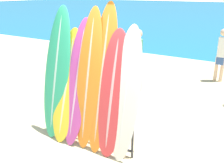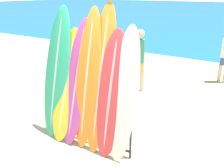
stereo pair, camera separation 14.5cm
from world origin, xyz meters
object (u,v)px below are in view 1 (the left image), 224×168
surfboard_rack (89,119)px  person_near_water (221,53)px  surfboard_slot_3 (89,80)px  surfboard_slot_2 (78,83)px  surfboard_slot_6 (126,96)px  surfboard_slot_1 (67,86)px  surfboard_slot_0 (57,73)px  person_far_right (85,60)px  surfboard_slot_4 (102,80)px  person_far_left (137,58)px  surfboard_slot_5 (112,95)px

surfboard_rack → person_near_water: (1.32, 5.03, 0.40)m
surfboard_slot_3 → surfboard_slot_2: bearing=178.6°
surfboard_slot_3 → person_near_water: 5.19m
surfboard_slot_6 → person_near_water: (0.57, 5.02, -0.22)m
surfboard_slot_1 → surfboard_slot_6: surfboard_slot_6 is taller
surfboard_slot_0 → person_far_right: size_ratio=1.52×
surfboard_slot_2 → surfboard_slot_4: (0.52, 0.02, 0.14)m
surfboard_rack → surfboard_slot_0: size_ratio=0.74×
surfboard_slot_0 → surfboard_slot_3: surfboard_slot_3 is taller
surfboard_slot_3 → person_far_left: surfboard_slot_3 is taller
surfboard_slot_2 → person_far_right: surfboard_slot_2 is taller
person_near_water → person_far_left: (-1.81, -2.11, 0.06)m
surfboard_slot_2 → surfboard_slot_4: 0.54m
surfboard_slot_1 → person_far_left: bearing=89.8°
surfboard_slot_1 → surfboard_slot_6: bearing=-0.2°
surfboard_slot_4 → surfboard_slot_6: size_ratio=1.15×
surfboard_slot_2 → surfboard_slot_6: bearing=-1.5°
surfboard_slot_1 → person_near_water: surfboard_slot_1 is taller
surfboard_slot_5 → person_far_left: 3.08m
surfboard_slot_3 → person_far_right: (-1.71, 2.13, -0.35)m
surfboard_slot_4 → person_near_water: size_ratio=1.57×
surfboard_slot_1 → surfboard_slot_4: size_ratio=0.81×
surfboard_slot_1 → surfboard_slot_6: 1.25m
surfboard_slot_1 → person_near_water: 5.34m
surfboard_slot_6 → person_near_water: bearing=83.5°
surfboard_slot_2 → surfboard_slot_5: 0.77m
surfboard_slot_5 → person_far_left: size_ratio=1.24×
surfboard_slot_4 → surfboard_slot_3: bearing=-174.3°
person_far_right → person_near_water: bearing=83.1°
surfboard_slot_3 → surfboard_slot_4: (0.26, 0.03, 0.04)m
person_far_right → surfboard_rack: bearing=-11.9°
surfboard_rack → surfboard_slot_2: size_ratio=0.81×
surfboard_slot_4 → person_far_left: size_ratio=1.47×
surfboard_slot_6 → person_far_right: bearing=138.9°
person_far_right → person_far_left: bearing=71.6°
surfboard_slot_5 → surfboard_slot_6: (0.25, 0.01, 0.04)m
surfboard_slot_4 → surfboard_slot_6: surfboard_slot_4 is taller
surfboard_slot_1 → surfboard_slot_5: 1.00m
surfboard_slot_4 → person_far_left: (-0.75, 2.86, -0.33)m
surfboard_rack → surfboard_slot_3: bearing=97.6°
surfboard_slot_5 → person_far_right: size_ratio=1.33×
surfboard_slot_0 → person_near_water: bearing=67.3°
surfboard_slot_5 → surfboard_slot_3: bearing=176.7°
surfboard_slot_0 → person_far_left: bearing=84.6°
surfboard_rack → person_near_water: person_near_water is taller
surfboard_slot_6 → surfboard_slot_5: bearing=-178.0°
surfboard_slot_3 → person_far_right: bearing=128.7°
surfboard_slot_1 → surfboard_slot_6: (1.25, -0.00, 0.07)m
surfboard_slot_4 → person_far_left: surfboard_slot_4 is taller
surfboard_slot_1 → surfboard_slot_2: (0.24, 0.02, 0.10)m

